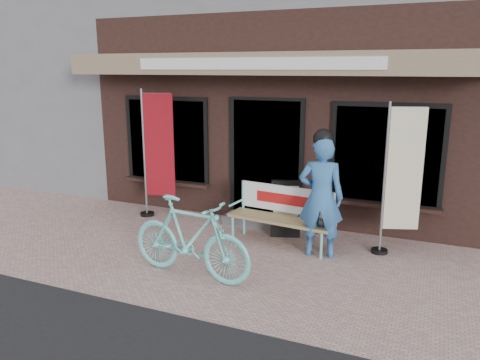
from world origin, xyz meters
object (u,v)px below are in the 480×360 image
at_px(nobori_cream, 401,178).
at_px(menu_stand, 286,208).
at_px(bench, 283,211).
at_px(person, 321,195).
at_px(nobori_red, 157,152).
at_px(bicycle, 190,238).

height_order(nobori_cream, menu_stand, nobori_cream).
distance_m(bench, menu_stand, 0.31).
bearing_deg(person, nobori_cream, 18.03).
height_order(person, nobori_red, nobori_red).
bearing_deg(bench, nobori_cream, 16.77).
height_order(nobori_red, menu_stand, nobori_red).
bearing_deg(bicycle, nobori_red, 46.93).
distance_m(nobori_red, menu_stand, 2.61).
relative_size(bench, nobori_red, 0.73).
relative_size(person, menu_stand, 1.97).
relative_size(nobori_red, menu_stand, 2.46).
relative_size(bench, nobori_cream, 0.76).
xyz_separation_m(person, nobori_cream, (1.02, 0.52, 0.24)).
bearing_deg(nobori_red, bench, -29.04).
xyz_separation_m(nobori_cream, menu_stand, (-1.71, 0.02, -0.67)).
height_order(bicycle, nobori_red, nobori_red).
bearing_deg(menu_stand, bicycle, -128.24).
xyz_separation_m(person, nobori_red, (-3.19, 0.71, 0.29)).
bearing_deg(bench, bicycle, -107.89).
height_order(bench, person, person).
xyz_separation_m(nobori_red, nobori_cream, (4.21, -0.18, -0.05)).
bearing_deg(nobori_cream, nobori_red, 157.95).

